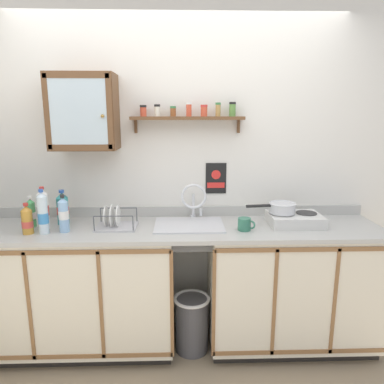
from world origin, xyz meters
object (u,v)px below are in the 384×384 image
bottle_juice_amber_3 (27,221)px  bottle_detergent_teal_4 (63,209)px  dish_rack (115,222)px  sink (190,228)px  mug (245,224)px  bottle_water_clear_5 (43,214)px  saucepan (282,207)px  wall_cabinet (84,112)px  hot_plate_stove (295,219)px  bottle_water_blue_1 (64,215)px  trash_bin (192,323)px  bottle_opaque_white_2 (43,210)px  bottle_soda_green_0 (31,213)px  warning_sign (216,179)px

bottle_juice_amber_3 → bottle_detergent_teal_4: bottle_detergent_teal_4 is taller
dish_rack → sink: bearing=4.1°
mug → bottle_water_clear_5: bearing=-179.1°
saucepan → wall_cabinet: (-1.44, 0.11, 0.69)m
hot_plate_stove → bottle_water_blue_1: bearing=-176.2°
bottle_water_blue_1 → trash_bin: (0.89, 0.02, -0.86)m
dish_rack → wall_cabinet: wall_cabinet is taller
hot_plate_stove → saucepan: 0.13m
bottle_water_blue_1 → sink: bearing=8.1°
hot_plate_stove → bottle_opaque_white_2: size_ratio=1.23×
bottle_detergent_teal_4 → bottle_water_blue_1: bearing=-70.5°
bottle_water_blue_1 → mug: size_ratio=2.25×
sink → hot_plate_stove: (0.78, -0.01, 0.06)m
trash_bin → bottle_detergent_teal_4: bearing=170.4°
hot_plate_stove → saucepan: saucepan is taller
bottle_soda_green_0 → bottle_water_clear_5: size_ratio=0.73×
hot_plate_stove → wall_cabinet: bearing=175.3°
saucepan → bottle_soda_green_0: 1.83m
sink → bottle_water_clear_5: bearing=-171.2°
bottle_juice_amber_3 → trash_bin: size_ratio=0.49×
saucepan → wall_cabinet: 1.60m
bottle_water_blue_1 → bottle_juice_amber_3: size_ratio=1.22×
dish_rack → trash_bin: dish_rack is taller
bottle_detergent_teal_4 → bottle_juice_amber_3: bearing=-128.8°
dish_rack → wall_cabinet: (-0.21, 0.15, 0.77)m
dish_rack → warning_sign: size_ratio=1.20×
bottle_opaque_white_2 → dish_rack: bearing=2.4°
bottle_juice_amber_3 → dish_rack: 0.59m
bottle_soda_green_0 → dish_rack: bearing=-3.4°
trash_bin → dish_rack: bearing=173.5°
bottle_juice_amber_3 → bottle_detergent_teal_4: size_ratio=0.84×
bottle_water_blue_1 → mug: bottle_water_blue_1 is taller
mug → trash_bin: size_ratio=0.27×
bottle_water_clear_5 → dish_rack: 0.49m
bottle_soda_green_0 → trash_bin: bearing=-4.9°
bottle_detergent_teal_4 → bottle_water_clear_5: (-0.06, -0.21, 0.02)m
dish_rack → bottle_soda_green_0: bearing=176.6°
saucepan → dish_rack: (-1.22, -0.05, -0.08)m
bottle_juice_amber_3 → warning_sign: 1.40m
sink → hot_plate_stove: bearing=-1.1°
sink → bottle_detergent_teal_4: size_ratio=1.95×
hot_plate_stove → saucepan: size_ratio=1.01×
bottle_opaque_white_2 → bottle_detergent_teal_4: (0.09, 0.12, -0.03)m
bottle_water_blue_1 → warning_sign: (1.09, 0.37, 0.18)m
bottle_opaque_white_2 → warning_sign: warning_sign is taller
bottle_detergent_teal_4 → wall_cabinet: (0.18, 0.05, 0.70)m
dish_rack → wall_cabinet: bearing=144.7°
sink → mug: bearing=-19.1°
saucepan → bottle_detergent_teal_4: bottle_detergent_teal_4 is taller
wall_cabinet → trash_bin: size_ratio=1.22×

